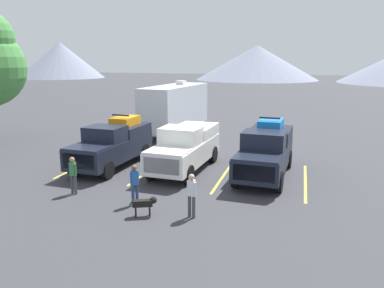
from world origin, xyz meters
The scene contains 14 objects.
ground_plane centered at (0.00, 0.00, 0.00)m, with size 240.00×240.00×0.00m, color #38383D.
pickup_truck_a centered at (-3.96, -0.85, 1.19)m, with size 2.36×5.69×2.58m.
pickup_truck_b centered at (-0.16, -0.50, 1.17)m, with size 2.38×5.83×2.27m.
pickup_truck_c centered at (3.77, -0.36, 1.24)m, with size 2.41×5.88×2.69m.
lot_stripe_a centered at (-5.63, -0.92, 0.00)m, with size 0.12×5.50×0.01m, color gold.
lot_stripe_b centered at (-1.88, -0.92, 0.00)m, with size 0.12×5.50×0.01m, color gold.
lot_stripe_c centered at (1.88, -0.92, 0.00)m, with size 0.12×5.50×0.01m, color gold.
lot_stripe_d centered at (5.63, -0.92, 0.00)m, with size 0.12×5.50×0.01m, color gold.
camper_trailer_a centered at (-3.62, 8.23, 2.03)m, with size 3.03×8.88×3.85m.
person_a centered at (1.77, -6.14, 0.92)m, with size 0.35×0.23×1.60m.
person_b centered at (-0.65, -5.56, 0.91)m, with size 0.30×0.29×1.58m.
person_c centered at (-3.56, -5.17, 0.91)m, with size 0.35×0.22×1.57m.
dog centered at (0.16, -6.46, 0.49)m, with size 0.91×0.54×0.71m.
mountain_ridge centered at (15.87, 80.75, 5.02)m, with size 147.58×39.40×11.61m.
Camera 1 is at (5.23, -18.18, 5.47)m, focal length 35.69 mm.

